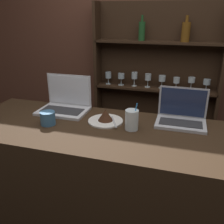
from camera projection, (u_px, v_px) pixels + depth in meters
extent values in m
cube|color=black|center=(133.00, 205.00, 1.65)|extent=(2.20, 0.66, 1.06)
cube|color=brown|center=(162.00, 52.00, 2.48)|extent=(7.00, 0.06, 2.70)
cube|color=#332114|center=(98.00, 92.00, 2.71)|extent=(0.03, 0.18, 1.82)
cube|color=#332114|center=(217.00, 103.00, 2.39)|extent=(0.03, 0.18, 1.82)
cube|color=#332114|center=(155.00, 95.00, 2.62)|extent=(1.23, 0.02, 1.82)
cube|color=#332114|center=(152.00, 129.00, 2.68)|extent=(1.19, 0.18, 0.02)
cube|color=#332114|center=(154.00, 89.00, 2.52)|extent=(1.19, 0.18, 0.02)
cube|color=#332114|center=(157.00, 42.00, 2.35)|extent=(1.19, 0.18, 0.02)
cylinder|color=silver|center=(108.00, 84.00, 2.64)|extent=(0.06, 0.06, 0.01)
cylinder|color=silver|center=(108.00, 81.00, 2.63)|extent=(0.01, 0.01, 0.06)
cylinder|color=silver|center=(108.00, 75.00, 2.60)|extent=(0.06, 0.06, 0.06)
cylinder|color=silver|center=(121.00, 85.00, 2.60)|extent=(0.06, 0.06, 0.01)
cylinder|color=silver|center=(121.00, 81.00, 2.59)|extent=(0.01, 0.01, 0.06)
cylinder|color=silver|center=(121.00, 76.00, 2.57)|extent=(0.07, 0.07, 0.05)
cylinder|color=silver|center=(134.00, 86.00, 2.57)|extent=(0.05, 0.05, 0.01)
cylinder|color=silver|center=(134.00, 82.00, 2.55)|extent=(0.01, 0.01, 0.07)
cylinder|color=silver|center=(134.00, 75.00, 2.53)|extent=(0.06, 0.06, 0.07)
cylinder|color=silver|center=(148.00, 87.00, 2.53)|extent=(0.05, 0.05, 0.01)
cylinder|color=silver|center=(148.00, 83.00, 2.52)|extent=(0.01, 0.01, 0.07)
cylinder|color=silver|center=(148.00, 77.00, 2.49)|extent=(0.06, 0.06, 0.06)
cylinder|color=silver|center=(161.00, 88.00, 2.49)|extent=(0.06, 0.06, 0.01)
cylinder|color=silver|center=(162.00, 84.00, 2.48)|extent=(0.01, 0.01, 0.07)
cylinder|color=silver|center=(162.00, 78.00, 2.46)|extent=(0.07, 0.07, 0.06)
cylinder|color=silver|center=(176.00, 89.00, 2.46)|extent=(0.05, 0.05, 0.01)
cylinder|color=silver|center=(176.00, 86.00, 2.44)|extent=(0.01, 0.01, 0.06)
cylinder|color=silver|center=(177.00, 80.00, 2.42)|extent=(0.06, 0.06, 0.06)
cylinder|color=silver|center=(190.00, 90.00, 2.42)|extent=(0.06, 0.06, 0.01)
cylinder|color=silver|center=(191.00, 86.00, 2.40)|extent=(0.01, 0.01, 0.08)
cylinder|color=silver|center=(192.00, 80.00, 2.38)|extent=(0.06, 0.06, 0.05)
cylinder|color=silver|center=(205.00, 91.00, 2.38)|extent=(0.06, 0.06, 0.01)
cylinder|color=silver|center=(206.00, 88.00, 2.37)|extent=(0.01, 0.01, 0.07)
cylinder|color=silver|center=(207.00, 82.00, 2.35)|extent=(0.07, 0.07, 0.05)
cylinder|color=#1E4C23|center=(142.00, 31.00, 2.35)|extent=(0.06, 0.06, 0.17)
cylinder|color=#1E4C23|center=(142.00, 18.00, 2.31)|extent=(0.02, 0.02, 0.06)
cylinder|color=brown|center=(186.00, 32.00, 2.25)|extent=(0.08, 0.08, 0.17)
cylinder|color=brown|center=(187.00, 19.00, 2.20)|extent=(0.03, 0.03, 0.06)
cube|color=silver|center=(63.00, 111.00, 1.74)|extent=(0.34, 0.23, 0.02)
cube|color=#28282B|center=(62.00, 110.00, 1.73)|extent=(0.29, 0.13, 0.00)
cube|color=silver|center=(69.00, 90.00, 1.80)|extent=(0.34, 0.00, 0.23)
cube|color=white|center=(69.00, 90.00, 1.80)|extent=(0.31, 0.01, 0.20)
cube|color=#ADADB2|center=(180.00, 124.00, 1.54)|extent=(0.30, 0.20, 0.02)
cube|color=#28282B|center=(181.00, 123.00, 1.53)|extent=(0.26, 0.11, 0.00)
cube|color=#ADADB2|center=(183.00, 102.00, 1.59)|extent=(0.30, 0.00, 0.20)
cube|color=#1E2847|center=(183.00, 102.00, 1.59)|extent=(0.28, 0.01, 0.18)
cylinder|color=silver|center=(106.00, 121.00, 1.59)|extent=(0.22, 0.22, 0.01)
cone|color=#381E11|center=(105.00, 115.00, 1.58)|extent=(0.10, 0.10, 0.07)
cube|color=#B7B7BC|center=(114.00, 122.00, 1.56)|extent=(0.08, 0.16, 0.00)
cylinder|color=silver|center=(132.00, 120.00, 1.47)|extent=(0.08, 0.08, 0.12)
cylinder|color=#338CD8|center=(134.00, 116.00, 1.46)|extent=(0.04, 0.01, 0.17)
cylinder|color=#38668C|center=(48.00, 118.00, 1.54)|extent=(0.09, 0.09, 0.08)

